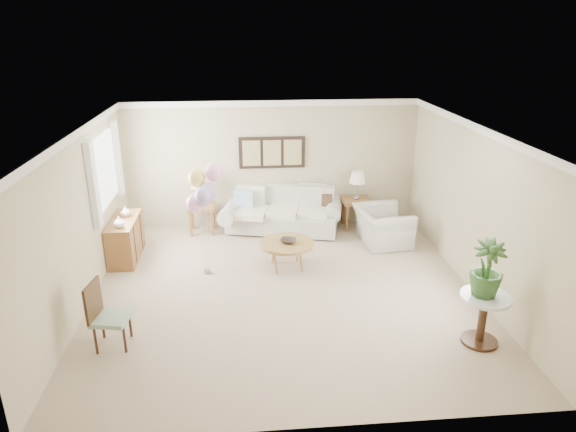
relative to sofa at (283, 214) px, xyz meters
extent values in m
plane|color=tan|center=(-0.18, -2.59, -0.36)|extent=(6.00, 6.00, 0.00)
cube|color=#B9AE91|center=(-0.18, 0.41, 0.94)|extent=(6.00, 0.04, 2.60)
cube|color=#B9AE91|center=(-0.18, -5.59, 0.94)|extent=(6.00, 0.04, 2.60)
cube|color=#B9AE91|center=(-3.18, -2.59, 0.94)|extent=(0.04, 6.00, 2.60)
cube|color=#B9AE91|center=(2.82, -2.59, 0.94)|extent=(0.04, 6.00, 2.60)
cube|color=white|center=(-0.18, -2.59, 2.23)|extent=(6.00, 6.00, 0.02)
cube|color=white|center=(-0.18, 0.38, 2.18)|extent=(6.00, 0.06, 0.12)
cube|color=white|center=(-3.15, -2.59, 2.18)|extent=(0.06, 6.00, 0.12)
cube|color=white|center=(2.79, -2.59, 2.18)|extent=(0.06, 6.00, 0.12)
cube|color=white|center=(-3.16, -1.09, 1.29)|extent=(0.04, 1.40, 1.20)
cube|color=white|center=(-3.12, -1.94, 1.29)|extent=(0.10, 0.22, 1.40)
cube|color=white|center=(-3.12, -0.24, 1.29)|extent=(0.10, 0.22, 1.40)
cube|color=black|center=(-0.18, 0.38, 1.19)|extent=(1.35, 0.04, 0.65)
cube|color=#8C8C59|center=(-0.60, 0.36, 1.19)|extent=(0.36, 0.02, 0.52)
cube|color=#8C8C59|center=(-0.18, 0.36, 1.19)|extent=(0.36, 0.02, 0.52)
cube|color=#8C8C59|center=(0.24, 0.36, 1.19)|extent=(0.36, 0.02, 0.52)
cube|color=beige|center=(-0.01, -0.06, -0.13)|extent=(2.37, 1.41, 0.36)
cube|color=beige|center=(-0.01, 0.27, 0.27)|extent=(2.20, 0.74, 0.55)
cylinder|color=beige|center=(-1.06, -0.06, 0.10)|extent=(0.53, 0.96, 0.32)
cylinder|color=beige|center=(1.05, -0.06, 0.10)|extent=(0.53, 0.96, 0.32)
cube|color=beige|center=(-0.64, -0.11, 0.09)|extent=(0.76, 0.85, 0.12)
cube|color=beige|center=(-0.01, -0.11, 0.09)|extent=(0.76, 0.85, 0.12)
cube|color=beige|center=(0.63, -0.11, 0.09)|extent=(0.76, 0.85, 0.12)
cube|color=#92B7DE|center=(-0.79, 0.06, 0.31)|extent=(0.38, 0.12, 0.38)
cube|color=tan|center=(0.70, 0.06, 0.31)|extent=(0.38, 0.12, 0.38)
cube|color=#39271A|center=(0.85, -0.01, 0.25)|extent=(0.34, 0.10, 0.34)
cube|color=beige|center=(-0.01, -0.06, -0.34)|extent=(2.01, 0.81, 0.04)
cube|color=brown|center=(-1.64, 0.02, 0.19)|extent=(0.54, 0.49, 0.08)
cube|color=brown|center=(-1.86, -0.18, -0.10)|extent=(0.05, 0.05, 0.51)
cube|color=brown|center=(-1.43, -0.18, -0.10)|extent=(0.05, 0.05, 0.51)
cube|color=brown|center=(-1.86, 0.21, -0.10)|extent=(0.05, 0.05, 0.51)
cube|color=brown|center=(-1.43, 0.21, -0.10)|extent=(0.05, 0.05, 0.51)
cube|color=brown|center=(1.53, 0.01, 0.23)|extent=(0.57, 0.52, 0.08)
cube|color=brown|center=(1.30, -0.20, -0.08)|extent=(0.05, 0.05, 0.54)
cube|color=brown|center=(1.76, -0.20, -0.08)|extent=(0.05, 0.05, 0.54)
cube|color=brown|center=(1.30, 0.22, -0.08)|extent=(0.05, 0.05, 0.54)
cube|color=brown|center=(1.76, 0.22, -0.08)|extent=(0.05, 0.05, 0.54)
cylinder|color=gray|center=(-1.64, 0.02, 0.26)|extent=(0.15, 0.15, 0.06)
cylinder|color=gray|center=(-1.64, 0.02, 0.46)|extent=(0.04, 0.04, 0.32)
cone|color=silver|center=(-1.64, 0.02, 0.74)|extent=(0.36, 0.36, 0.26)
cylinder|color=gray|center=(1.53, 0.01, 0.30)|extent=(0.14, 0.14, 0.06)
cylinder|color=gray|center=(1.53, 0.01, 0.47)|extent=(0.04, 0.04, 0.29)
cone|color=silver|center=(1.53, 0.01, 0.74)|extent=(0.33, 0.33, 0.23)
cylinder|color=olive|center=(-0.06, -1.75, 0.10)|extent=(0.94, 0.94, 0.05)
cylinder|color=olive|center=(0.16, -1.53, -0.14)|extent=(0.04, 0.04, 0.42)
cylinder|color=olive|center=(-0.29, -1.53, -0.14)|extent=(0.04, 0.04, 0.42)
cylinder|color=olive|center=(-0.29, -1.98, -0.14)|extent=(0.04, 0.04, 0.42)
cylinder|color=olive|center=(0.16, -1.98, -0.14)|extent=(0.04, 0.04, 0.42)
imported|color=#2C241F|center=(-0.05, -1.77, 0.15)|extent=(0.33, 0.33, 0.07)
imported|color=beige|center=(1.87, -0.85, -0.01)|extent=(1.04, 1.16, 0.70)
cylinder|color=silver|center=(2.31, -4.24, 0.33)|extent=(0.65, 0.65, 0.04)
cylinder|color=#3A2512|center=(2.31, -4.24, -0.02)|extent=(0.11, 0.11, 0.65)
cylinder|color=#3A2512|center=(2.31, -4.24, -0.35)|extent=(0.48, 0.48, 0.01)
imported|color=#254320|center=(2.28, -4.22, 0.74)|extent=(0.46, 0.46, 0.76)
cube|color=gray|center=(-2.56, -3.86, 0.05)|extent=(0.52, 0.52, 0.06)
cylinder|color=#3A2512|center=(-2.74, -4.04, -0.17)|extent=(0.04, 0.04, 0.38)
cylinder|color=#3A2512|center=(-2.37, -4.04, -0.17)|extent=(0.04, 0.04, 0.38)
cylinder|color=#3A2512|center=(-2.74, -3.68, -0.17)|extent=(0.04, 0.04, 0.38)
cylinder|color=#3A2512|center=(-2.37, -3.68, -0.17)|extent=(0.04, 0.04, 0.38)
cube|color=#3A2512|center=(-2.76, -3.86, 0.33)|extent=(0.11, 0.44, 0.50)
cube|color=brown|center=(-2.94, -1.09, 0.01)|extent=(0.45, 1.20, 0.74)
cube|color=#3A2512|center=(-2.94, -1.39, 0.01)|extent=(0.46, 0.02, 0.70)
cube|color=#3A2512|center=(-2.94, -0.79, 0.01)|extent=(0.46, 0.02, 0.70)
imported|color=white|center=(-2.92, -1.46, 0.48)|extent=(0.21, 0.21, 0.20)
imported|color=#B4B8AA|center=(-2.92, -0.91, 0.48)|extent=(0.19, 0.19, 0.19)
cube|color=gray|center=(-1.44, -1.85, -0.32)|extent=(0.10, 0.10, 0.08)
ellipsoid|color=#FFA5D8|center=(-1.57, -1.94, 0.95)|extent=(0.28, 0.28, 0.32)
cylinder|color=silver|center=(-1.51, -1.90, 0.26)|extent=(0.01, 0.01, 1.06)
ellipsoid|color=#9D8AC5|center=(-1.35, -1.87, 1.11)|extent=(0.28, 0.28, 0.32)
cylinder|color=silver|center=(-1.40, -1.86, 0.34)|extent=(0.01, 0.01, 1.22)
ellipsoid|color=#EDCA5C|center=(-1.54, -1.76, 1.31)|extent=(0.28, 0.28, 0.32)
cylinder|color=silver|center=(-1.49, -1.80, 0.44)|extent=(0.01, 0.01, 1.43)
ellipsoid|color=#FFA5D8|center=(-1.26, -1.74, 1.41)|extent=(0.28, 0.28, 0.32)
cylinder|color=silver|center=(-1.35, -1.80, 0.48)|extent=(0.01, 0.01, 1.52)
ellipsoid|color=#9D8AC5|center=(-1.43, -2.00, 1.07)|extent=(0.28, 0.28, 0.32)
cylinder|color=silver|center=(-1.44, -1.92, 0.32)|extent=(0.01, 0.01, 1.19)
camera|label=1|loc=(-0.78, -9.84, 3.66)|focal=32.00mm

